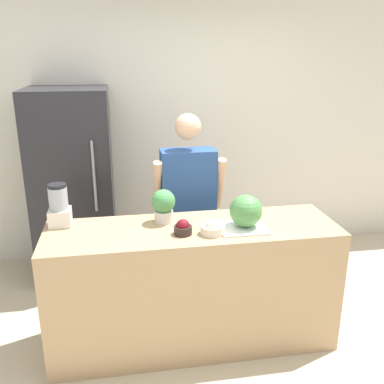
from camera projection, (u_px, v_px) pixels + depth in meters
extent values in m
plane|color=beige|center=(200.00, 366.00, 2.98)|extent=(14.00, 14.00, 0.00)
cube|color=silver|center=(166.00, 132.00, 4.39)|extent=(8.00, 0.06, 2.60)
cube|color=tan|center=(193.00, 285.00, 3.12)|extent=(2.05, 0.62, 0.92)
cube|color=#232328|center=(74.00, 185.00, 4.01)|extent=(0.72, 0.69, 1.78)
cylinder|color=gray|center=(94.00, 177.00, 3.65)|extent=(0.02, 0.02, 0.62)
cube|color=#333338|center=(188.00, 255.00, 3.75)|extent=(0.34, 0.18, 0.78)
cube|color=#284C8C|center=(188.00, 182.00, 3.54)|extent=(0.45, 0.22, 0.55)
sphere|color=#DBAD89|center=(188.00, 127.00, 3.40)|extent=(0.21, 0.21, 0.21)
cylinder|color=#DBAD89|center=(157.00, 186.00, 3.46)|extent=(0.07, 0.23, 0.46)
cylinder|color=#DBAD89|center=(220.00, 183.00, 3.55)|extent=(0.07, 0.23, 0.46)
cube|color=white|center=(242.00, 228.00, 2.96)|extent=(0.33, 0.28, 0.01)
sphere|color=#4C8C47|center=(246.00, 211.00, 2.93)|extent=(0.23, 0.23, 0.23)
cylinder|color=#2D231E|center=(183.00, 230.00, 2.86)|extent=(0.12, 0.12, 0.06)
sphere|color=maroon|center=(183.00, 226.00, 2.85)|extent=(0.09, 0.09, 0.09)
cylinder|color=beige|center=(212.00, 230.00, 2.86)|extent=(0.16, 0.16, 0.06)
sphere|color=white|center=(212.00, 226.00, 2.86)|extent=(0.10, 0.10, 0.10)
cube|color=silver|center=(60.00, 217.00, 3.00)|extent=(0.15, 0.15, 0.12)
cylinder|color=#99A3AD|center=(58.00, 198.00, 2.95)|extent=(0.13, 0.13, 0.16)
cylinder|color=black|center=(57.00, 186.00, 2.92)|extent=(0.12, 0.12, 0.02)
cylinder|color=beige|center=(164.00, 216.00, 3.06)|extent=(0.13, 0.13, 0.09)
sphere|color=#478E4C|center=(163.00, 201.00, 3.02)|extent=(0.17, 0.17, 0.17)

